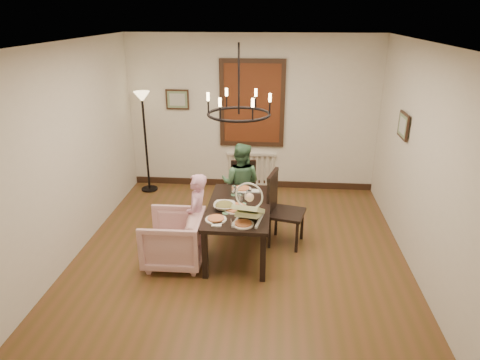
# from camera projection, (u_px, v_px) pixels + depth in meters

# --- Properties ---
(room_shell) EXTENTS (4.51, 5.00, 2.81)m
(room_shell) POSITION_uv_depth(u_px,v_px,m) (242.00, 150.00, 5.74)
(room_shell) COLOR brown
(room_shell) RESTS_ON ground
(dining_table) EXTENTS (0.84, 1.49, 0.70)m
(dining_table) POSITION_uv_depth(u_px,v_px,m) (239.00, 211.00, 5.79)
(dining_table) COLOR black
(dining_table) RESTS_ON room_shell
(chair_far) EXTENTS (0.46, 0.46, 0.92)m
(chair_far) POSITION_uv_depth(u_px,v_px,m) (244.00, 191.00, 6.84)
(chair_far) COLOR black
(chair_far) RESTS_ON room_shell
(chair_right) EXTENTS (0.57, 0.57, 1.08)m
(chair_right) POSITION_uv_depth(u_px,v_px,m) (287.00, 209.00, 6.01)
(chair_right) COLOR black
(chair_right) RESTS_ON room_shell
(armchair) EXTENTS (0.78, 0.76, 0.70)m
(armchair) POSITION_uv_depth(u_px,v_px,m) (174.00, 239.00, 5.61)
(armchair) COLOR beige
(armchair) RESTS_ON room_shell
(elderly_woman) EXTENTS (0.27, 0.38, 0.99)m
(elderly_woman) POSITION_uv_depth(u_px,v_px,m) (197.00, 223.00, 5.72)
(elderly_woman) COLOR #DA99B6
(elderly_woman) RESTS_ON room_shell
(seated_man) EXTENTS (0.59, 0.50, 1.08)m
(seated_man) POSITION_uv_depth(u_px,v_px,m) (241.00, 190.00, 6.66)
(seated_man) COLOR #457550
(seated_man) RESTS_ON room_shell
(baby_bouncer) EXTENTS (0.46, 0.57, 0.34)m
(baby_bouncer) POSITION_uv_depth(u_px,v_px,m) (249.00, 208.00, 5.30)
(baby_bouncer) COLOR beige
(baby_bouncer) RESTS_ON dining_table
(salad_bowl) EXTENTS (0.35, 0.35, 0.09)m
(salad_bowl) POSITION_uv_depth(u_px,v_px,m) (224.00, 206.00, 5.65)
(salad_bowl) COLOR white
(salad_bowl) RESTS_ON dining_table
(pizza_platter) EXTENTS (0.34, 0.34, 0.04)m
(pizza_platter) POSITION_uv_depth(u_px,v_px,m) (236.00, 208.00, 5.63)
(pizza_platter) COLOR tan
(pizza_platter) RESTS_ON dining_table
(drinking_glass) EXTENTS (0.08, 0.08, 0.15)m
(drinking_glass) POSITION_uv_depth(u_px,v_px,m) (240.00, 198.00, 5.79)
(drinking_glass) COLOR silver
(drinking_glass) RESTS_ON dining_table
(window_blinds) EXTENTS (1.00, 0.03, 1.40)m
(window_blinds) POSITION_uv_depth(u_px,v_px,m) (252.00, 104.00, 7.60)
(window_blinds) COLOR maroon
(window_blinds) RESTS_ON room_shell
(radiator) EXTENTS (0.92, 0.12, 0.62)m
(radiator) POSITION_uv_depth(u_px,v_px,m) (251.00, 169.00, 8.08)
(radiator) COLOR silver
(radiator) RESTS_ON room_shell
(picture_back) EXTENTS (0.42, 0.03, 0.36)m
(picture_back) POSITION_uv_depth(u_px,v_px,m) (177.00, 99.00, 7.70)
(picture_back) COLOR black
(picture_back) RESTS_ON room_shell
(picture_right) EXTENTS (0.03, 0.42, 0.36)m
(picture_right) POSITION_uv_depth(u_px,v_px,m) (403.00, 126.00, 5.96)
(picture_right) COLOR black
(picture_right) RESTS_ON room_shell
(floor_lamp) EXTENTS (0.30, 0.30, 1.80)m
(floor_lamp) POSITION_uv_depth(u_px,v_px,m) (146.00, 144.00, 7.72)
(floor_lamp) COLOR black
(floor_lamp) RESTS_ON room_shell
(chandelier) EXTENTS (0.80, 0.80, 0.04)m
(chandelier) POSITION_uv_depth(u_px,v_px,m) (239.00, 114.00, 5.29)
(chandelier) COLOR black
(chandelier) RESTS_ON room_shell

